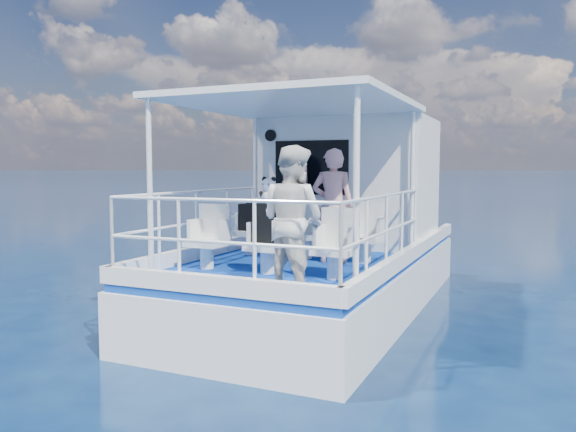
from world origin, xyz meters
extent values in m
plane|color=#081B3F|center=(0.00, 0.00, 0.00)|extent=(2000.00, 2000.00, 0.00)
cube|color=white|center=(0.00, 1.00, 0.00)|extent=(3.00, 7.00, 1.60)
cube|color=navy|center=(0.00, 1.00, 0.85)|extent=(2.90, 6.90, 0.10)
cube|color=white|center=(0.00, 2.30, 2.00)|extent=(2.85, 2.00, 2.20)
cube|color=white|center=(0.00, -0.20, 3.14)|extent=(3.00, 3.20, 0.08)
cylinder|color=white|center=(-1.35, -1.70, 2.00)|extent=(0.07, 0.07, 2.20)
cylinder|color=white|center=(1.35, -1.70, 2.00)|extent=(0.07, 0.07, 2.20)
cylinder|color=white|center=(-1.35, 1.20, 2.00)|extent=(0.07, 0.07, 2.20)
cylinder|color=white|center=(1.35, 1.20, 2.00)|extent=(0.07, 0.07, 2.20)
cube|color=silver|center=(-0.90, 0.20, 1.09)|extent=(0.48, 0.46, 0.38)
cube|color=silver|center=(0.00, 0.20, 1.09)|extent=(0.48, 0.46, 0.38)
cube|color=silver|center=(0.90, 0.20, 1.09)|extent=(0.48, 0.46, 0.38)
cube|color=silver|center=(-0.90, -1.10, 1.09)|extent=(0.48, 0.46, 0.38)
cube|color=silver|center=(0.00, -1.10, 1.09)|extent=(0.48, 0.46, 0.38)
cube|color=silver|center=(0.90, -1.10, 1.09)|extent=(0.48, 0.46, 0.38)
imported|color=pink|center=(-0.48, 0.88, 1.68)|extent=(0.67, 0.56, 1.55)
imported|color=pink|center=(0.48, 0.04, 1.71)|extent=(0.67, 0.53, 1.61)
imported|color=silver|center=(0.74, -2.00, 1.69)|extent=(0.92, 0.81, 1.57)
cube|color=black|center=(-0.92, 0.18, 1.49)|extent=(0.31, 0.18, 0.41)
cube|color=black|center=(0.03, -1.12, 1.54)|extent=(0.34, 0.19, 0.52)
cube|color=black|center=(-0.92, 0.16, 1.72)|extent=(0.10, 0.06, 0.06)
camera|label=1|loc=(3.11, -7.44, 2.22)|focal=35.00mm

